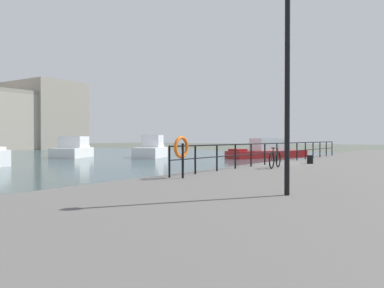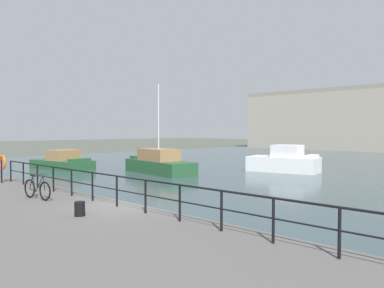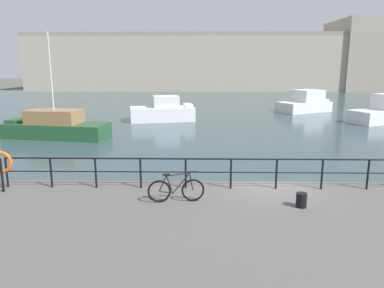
{
  "view_description": "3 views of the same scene",
  "coord_description": "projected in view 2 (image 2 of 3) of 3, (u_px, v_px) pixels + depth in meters",
  "views": [
    {
      "loc": [
        -19.69,
        -8.78,
        2.15
      ],
      "look_at": [
        -2.8,
        2.75,
        1.84
      ],
      "focal_mm": 36.8,
      "sensor_mm": 36.0,
      "label": 1
    },
    {
      "loc": [
        11.16,
        -8.42,
        3.43
      ],
      "look_at": [
        -1.89,
        4.94,
        2.78
      ],
      "focal_mm": 36.38,
      "sensor_mm": 36.0,
      "label": 2
    },
    {
      "loc": [
        -2.6,
        -12.75,
        5.03
      ],
      "look_at": [
        -2.88,
        1.9,
        1.81
      ],
      "focal_mm": 34.05,
      "sensor_mm": 36.0,
      "label": 3
    }
  ],
  "objects": [
    {
      "name": "moored_small_launch",
      "position": [
        63.0,
        162.0,
        34.94
      ],
      "size": [
        6.31,
        3.58,
        1.7
      ],
      "rotation": [
        0.0,
        0.0,
        0.14
      ],
      "color": "#23512D",
      "rests_on": "water_basin"
    },
    {
      "name": "parked_bicycle",
      "position": [
        37.0,
        189.0,
        14.74
      ],
      "size": [
        1.76,
        0.27,
        0.98
      ],
      "rotation": [
        0.0,
        0.0,
        0.12
      ],
      "color": "black",
      "rests_on": "quay_promenade"
    },
    {
      "name": "moored_red_daysailer",
      "position": [
        284.0,
        162.0,
        32.22
      ],
      "size": [
        6.06,
        3.59,
        2.24
      ],
      "rotation": [
        0.0,
        0.0,
        0.2
      ],
      "color": "white",
      "rests_on": "water_basin"
    },
    {
      "name": "mooring_bollard",
      "position": [
        80.0,
        209.0,
        11.84
      ],
      "size": [
        0.32,
        0.32,
        0.44
      ],
      "primitive_type": "cylinder",
      "color": "black",
      "rests_on": "quay_promenade"
    },
    {
      "name": "quay_railing",
      "position": [
        130.0,
        188.0,
        12.75
      ],
      "size": [
        20.3,
        0.07,
        1.08
      ],
      "color": "black",
      "rests_on": "quay_promenade"
    },
    {
      "name": "life_ring_stand",
      "position": [
        2.0,
        163.0,
        19.43
      ],
      "size": [
        0.75,
        0.16,
        1.4
      ],
      "color": "black",
      "rests_on": "quay_promenade"
    },
    {
      "name": "moored_cabin_cruiser",
      "position": [
        159.0,
        163.0,
        31.32
      ],
      "size": [
        7.44,
        3.45,
        7.14
      ],
      "rotation": [
        0.0,
        0.0,
        2.99
      ],
      "color": "#23512D",
      "rests_on": "water_basin"
    },
    {
      "name": "ground_plane",
      "position": [
        133.0,
        226.0,
        13.93
      ],
      "size": [
        240.0,
        240.0,
        0.0
      ],
      "primitive_type": "plane",
      "color": "#4C5147"
    }
  ]
}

